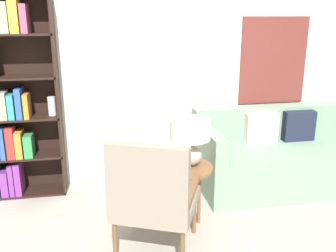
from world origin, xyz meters
TOP-DOWN VIEW (x-y plane):
  - wall_back at (0.02, 2.03)m, footprint 6.40×0.08m
  - bookshelf at (-1.24, 1.84)m, footprint 0.76×0.30m
  - armchair at (-0.03, 0.51)m, footprint 0.80×0.81m
  - couch at (1.59, 1.56)m, footprint 1.90×0.89m
  - side_table at (0.31, 1.00)m, footprint 0.55×0.55m
  - table_lamp at (0.38, 1.02)m, footprint 0.36×0.36m

SIDE VIEW (x-z plane):
  - couch at x=1.59m, z-range -0.10..0.73m
  - side_table at x=0.31m, z-range 0.21..0.75m
  - armchair at x=-0.03m, z-range 0.06..1.03m
  - table_lamp at x=0.38m, z-range 0.59..1.00m
  - bookshelf at x=-1.24m, z-range -0.02..2.05m
  - wall_back at x=0.02m, z-range 0.00..2.70m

